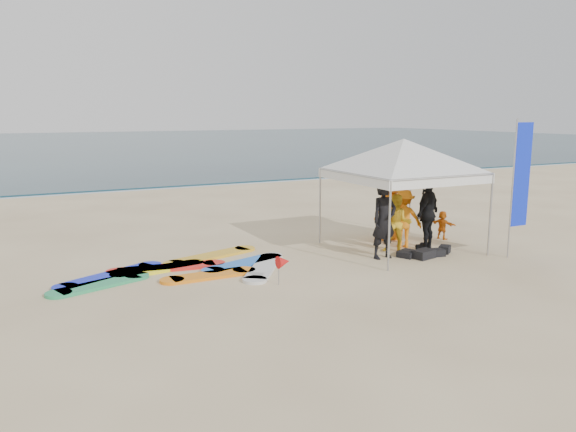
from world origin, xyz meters
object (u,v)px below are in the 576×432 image
(person_seated, at_px, (442,225))
(surfboard_spread, at_px, (185,269))
(person_yellow, at_px, (397,224))
(person_orange_a, at_px, (403,218))
(canopy_tent, at_px, (404,139))
(person_black_a, at_px, (384,220))
(person_black_b, at_px, (427,213))
(marker_pennant, at_px, (284,262))
(feather_flag, at_px, (521,177))
(person_orange_b, at_px, (390,208))

(person_seated, relative_size, surfboard_spread, 0.15)
(person_yellow, bearing_deg, person_orange_a, 75.64)
(canopy_tent, height_order, surfboard_spread, canopy_tent)
(person_black_a, relative_size, person_black_b, 1.00)
(person_orange_a, bearing_deg, person_black_b, 159.16)
(person_seated, relative_size, marker_pennant, 1.32)
(person_orange_a, xyz_separation_m, surfboard_spread, (-6.09, 0.43, -0.77))
(person_black_a, height_order, person_seated, person_black_a)
(person_black_b, bearing_deg, person_yellow, -27.94)
(person_black_a, bearing_deg, canopy_tent, 27.74)
(person_black_b, bearing_deg, feather_flag, 105.16)
(person_orange_a, relative_size, canopy_tent, 0.36)
(person_orange_b, bearing_deg, person_yellow, 67.11)
(person_orange_a, bearing_deg, person_orange_b, -79.81)
(marker_pennant, relative_size, surfboard_spread, 0.12)
(person_orange_b, bearing_deg, person_black_b, 107.52)
(person_black_b, relative_size, canopy_tent, 0.43)
(person_seated, relative_size, feather_flag, 0.24)
(person_orange_b, xyz_separation_m, canopy_tent, (-0.42, -1.02, 2.05))
(person_orange_a, relative_size, person_black_b, 0.82)
(person_yellow, distance_m, feather_flag, 3.29)
(person_black_a, xyz_separation_m, person_yellow, (0.69, 0.33, -0.20))
(person_seated, bearing_deg, canopy_tent, 85.31)
(person_orange_a, relative_size, surfboard_spread, 0.29)
(person_orange_b, relative_size, marker_pennant, 2.94)
(marker_pennant, bearing_deg, person_seated, 16.66)
(person_orange_a, bearing_deg, feather_flag, 155.52)
(person_seated, bearing_deg, person_orange_b, 50.10)
(person_black_b, relative_size, person_orange_b, 1.05)
(person_orange_a, distance_m, feather_flag, 3.17)
(person_orange_b, height_order, marker_pennant, person_orange_b)
(surfboard_spread, bearing_deg, person_black_b, -7.57)
(person_seated, xyz_separation_m, surfboard_spread, (-7.75, 0.16, -0.39))
(person_orange_a, distance_m, canopy_tent, 2.20)
(person_seated, bearing_deg, feather_flag, 169.35)
(person_yellow, bearing_deg, canopy_tent, 76.65)
(person_orange_b, height_order, surfboard_spread, person_orange_b)
(feather_flag, height_order, surfboard_spread, feather_flag)
(person_black_a, relative_size, marker_pennant, 3.08)
(surfboard_spread, bearing_deg, person_yellow, -8.51)
(person_orange_a, xyz_separation_m, marker_pennant, (-4.48, -1.57, -0.31))
(person_yellow, distance_m, person_black_b, 0.99)
(marker_pennant, bearing_deg, person_orange_b, 27.51)
(person_seated, bearing_deg, person_black_a, 91.88)
(feather_flag, bearing_deg, person_seated, 96.70)
(person_black_b, height_order, person_orange_b, person_black_b)
(canopy_tent, xyz_separation_m, marker_pennant, (-4.27, -1.42, -2.49))
(person_yellow, distance_m, person_seated, 2.31)
(canopy_tent, relative_size, surfboard_spread, 0.83)
(person_black_b, xyz_separation_m, surfboard_spread, (-6.55, 0.87, -0.95))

